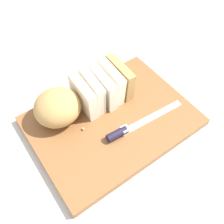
{
  "coord_description": "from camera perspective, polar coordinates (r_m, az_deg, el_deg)",
  "views": [
    {
      "loc": [
        -0.24,
        -0.32,
        0.59
      ],
      "look_at": [
        0.0,
        0.0,
        0.05
      ],
      "focal_mm": 40.68,
      "sensor_mm": 36.0,
      "label": 1
    }
  ],
  "objects": [
    {
      "name": "cutting_board",
      "position": [
        0.71,
        0.0,
        -2.03
      ],
      "size": [
        0.44,
        0.33,
        0.02
      ],
      "primitive_type": "cube",
      "rotation": [
        0.0,
        0.0,
        -0.03
      ],
      "color": "brown",
      "rests_on": "ground_plane"
    },
    {
      "name": "bread_knife",
      "position": [
        0.67,
        3.45,
        -3.85
      ],
      "size": [
        0.24,
        0.04,
        0.02
      ],
      "rotation": [
        0.0,
        0.0,
        -0.1
      ],
      "color": "silver",
      "rests_on": "cutting_board"
    },
    {
      "name": "crumb_near_loaf",
      "position": [
        0.71,
        -1.0,
        0.38
      ],
      "size": [
        0.01,
        0.01,
        0.01
      ],
      "primitive_type": "sphere",
      "color": "tan",
      "rests_on": "cutting_board"
    },
    {
      "name": "bread_loaf",
      "position": [
        0.69,
        -7.19,
        3.47
      ],
      "size": [
        0.28,
        0.14,
        0.09
      ],
      "rotation": [
        0.0,
        0.0,
        -0.07
      ],
      "color": "tan",
      "rests_on": "cutting_board"
    },
    {
      "name": "ground_plane",
      "position": [
        0.71,
        0.0,
        -2.57
      ],
      "size": [
        3.0,
        3.0,
        0.0
      ],
      "primitive_type": "plane",
      "color": "beige"
    },
    {
      "name": "crumb_near_knife",
      "position": [
        0.68,
        -6.5,
        -3.79
      ],
      "size": [
        0.01,
        0.01,
        0.01
      ],
      "primitive_type": "sphere",
      "color": "tan",
      "rests_on": "cutting_board"
    }
  ]
}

